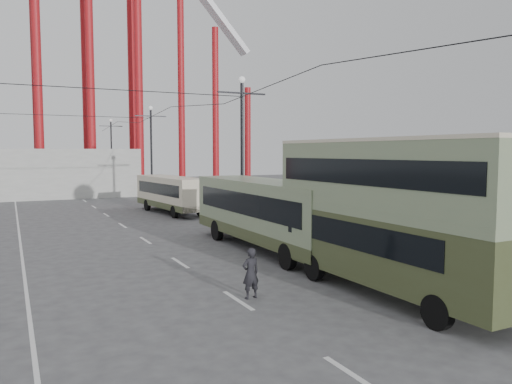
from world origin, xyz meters
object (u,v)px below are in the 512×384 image
pedestrian (251,273)px  single_decker_cream (171,193)px  double_decker_bus (389,208)px  single_decker_green (268,211)px

pedestrian → single_decker_cream: bearing=-106.4°
double_decker_bus → single_decker_cream: 24.61m
double_decker_bus → single_decker_cream: (0.05, 24.57, -1.31)m
single_decker_cream → pedestrian: single_decker_cream is taller
single_decker_green → pedestrian: single_decker_green is taller
single_decker_green → pedestrian: bearing=-121.8°
double_decker_bus → single_decker_cream: bearing=88.6°
single_decker_cream → pedestrian: size_ratio=5.56×
double_decker_bus → single_decker_green: 8.58m
single_decker_cream → pedestrian: 23.32m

